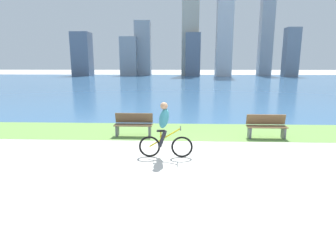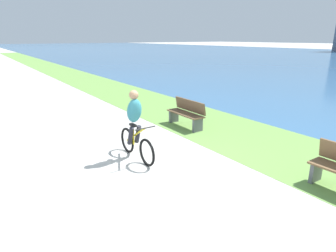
{
  "view_description": "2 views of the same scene",
  "coord_description": "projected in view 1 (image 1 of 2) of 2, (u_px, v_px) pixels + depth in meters",
  "views": [
    {
      "loc": [
        -0.27,
        -8.12,
        2.79
      ],
      "look_at": [
        -0.67,
        0.97,
        0.82
      ],
      "focal_mm": 30.48,
      "sensor_mm": 36.0,
      "label": 1
    },
    {
      "loc": [
        5.06,
        -2.77,
        2.87
      ],
      "look_at": [
        -0.31,
        0.91,
        0.83
      ],
      "focal_mm": 30.31,
      "sensor_mm": 36.0,
      "label": 2
    }
  ],
  "objects": [
    {
      "name": "cyclist_lead",
      "position": [
        165.0,
        130.0,
        8.6
      ],
      "size": [
        1.65,
        0.52,
        1.7
      ],
      "color": "black",
      "rests_on": "ground"
    },
    {
      "name": "grass_strip_bayside",
      "position": [
        186.0,
        131.0,
        12.15
      ],
      "size": [
        120.0,
        3.19,
        0.01
      ],
      "primitive_type": "cube",
      "color": "#6B9947",
      "rests_on": "ground"
    },
    {
      "name": "ground_plane",
      "position": [
        189.0,
        160.0,
        8.51
      ],
      "size": [
        300.0,
        300.0,
        0.0
      ],
      "primitive_type": "plane",
      "color": "#B2AFA8"
    },
    {
      "name": "bench_far_along_path",
      "position": [
        134.0,
        125.0,
        11.34
      ],
      "size": [
        1.5,
        0.47,
        0.9
      ],
      "color": "brown",
      "rests_on": "ground"
    },
    {
      "name": "bay_water_surface",
      "position": [
        182.0,
        82.0,
        47.18
      ],
      "size": [
        300.0,
        68.56,
        0.0
      ],
      "primitive_type": "cube",
      "color": "#386693",
      "rests_on": "ground"
    },
    {
      "name": "bench_near_path",
      "position": [
        266.0,
        126.0,
        11.02
      ],
      "size": [
        1.5,
        0.47,
        0.9
      ],
      "color": "brown",
      "rests_on": "ground"
    },
    {
      "name": "city_skyline_far_shore",
      "position": [
        187.0,
        39.0,
        70.86
      ],
      "size": [
        54.23,
        10.86,
        25.07
      ],
      "color": "slate",
      "rests_on": "ground"
    }
  ]
}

